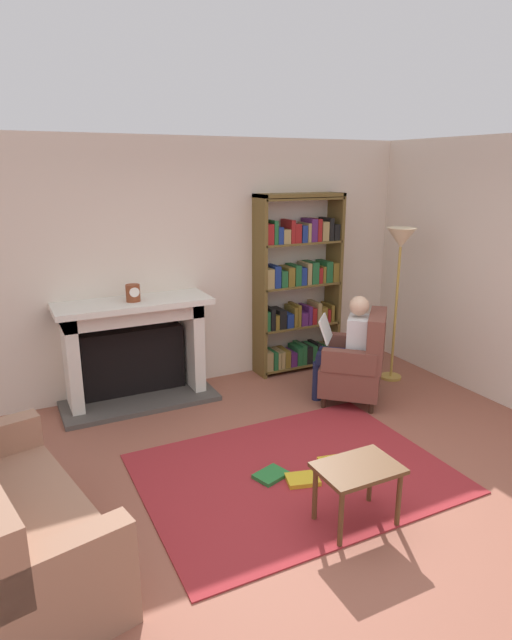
# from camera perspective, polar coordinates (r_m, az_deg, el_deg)

# --- Properties ---
(ground) EXTENTS (14.00, 14.00, 0.00)m
(ground) POSITION_cam_1_polar(r_m,az_deg,el_deg) (4.28, 6.26, -17.94)
(ground) COLOR #945441
(back_wall) EXTENTS (5.60, 0.10, 2.70)m
(back_wall) POSITION_cam_1_polar(r_m,az_deg,el_deg) (5.94, -6.70, 5.89)
(back_wall) COLOR beige
(back_wall) RESTS_ON ground
(side_wall_right) EXTENTS (0.10, 5.20, 2.70)m
(side_wall_right) POSITION_cam_1_polar(r_m,az_deg,el_deg) (6.33, 21.03, 5.56)
(side_wall_right) COLOR beige
(side_wall_right) RESTS_ON ground
(area_rug) EXTENTS (2.40, 1.80, 0.01)m
(area_rug) POSITION_cam_1_polar(r_m,az_deg,el_deg) (4.49, 4.13, -16.01)
(area_rug) COLOR maroon
(area_rug) RESTS_ON ground
(fireplace) EXTENTS (1.59, 0.64, 1.10)m
(fireplace) POSITION_cam_1_polar(r_m,az_deg,el_deg) (5.69, -12.88, -2.87)
(fireplace) COLOR #4C4742
(fireplace) RESTS_ON ground
(mantel_clock) EXTENTS (0.14, 0.14, 0.17)m
(mantel_clock) POSITION_cam_1_polar(r_m,az_deg,el_deg) (5.43, -13.02, 2.83)
(mantel_clock) COLOR brown
(mantel_clock) RESTS_ON fireplace
(bookshelf) EXTENTS (1.05, 0.32, 2.10)m
(bookshelf) POSITION_cam_1_polar(r_m,az_deg,el_deg) (6.32, 4.49, 3.65)
(bookshelf) COLOR brown
(bookshelf) RESTS_ON ground
(armchair_reading) EXTENTS (0.89, 0.89, 0.97)m
(armchair_reading) POSITION_cam_1_polar(r_m,az_deg,el_deg) (5.66, 10.83, -4.54)
(armchair_reading) COLOR #331E14
(armchair_reading) RESTS_ON ground
(seated_reader) EXTENTS (0.59, 0.58, 1.14)m
(seated_reader) POSITION_cam_1_polar(r_m,az_deg,el_deg) (5.60, 9.74, -2.56)
(seated_reader) COLOR silver
(seated_reader) RESTS_ON ground
(sofa_floral) EXTENTS (1.06, 1.81, 0.85)m
(sofa_floral) POSITION_cam_1_polar(r_m,az_deg,el_deg) (3.73, -24.55, -19.17)
(sofa_floral) COLOR #9C6F56
(sofa_floral) RESTS_ON ground
(side_table) EXTENTS (0.56, 0.39, 0.44)m
(side_table) POSITION_cam_1_polar(r_m,az_deg,el_deg) (3.82, 10.83, -16.00)
(side_table) COLOR brown
(side_table) RESTS_ON ground
(scattered_books) EXTENTS (0.79, 0.42, 0.04)m
(scattered_books) POSITION_cam_1_polar(r_m,az_deg,el_deg) (4.44, 4.53, -16.04)
(scattered_books) COLOR gold
(scattered_books) RESTS_ON area_rug
(floor_lamp) EXTENTS (0.32, 0.32, 1.75)m
(floor_lamp) POSITION_cam_1_polar(r_m,az_deg,el_deg) (6.11, 15.15, 7.03)
(floor_lamp) COLOR #B7933F
(floor_lamp) RESTS_ON ground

